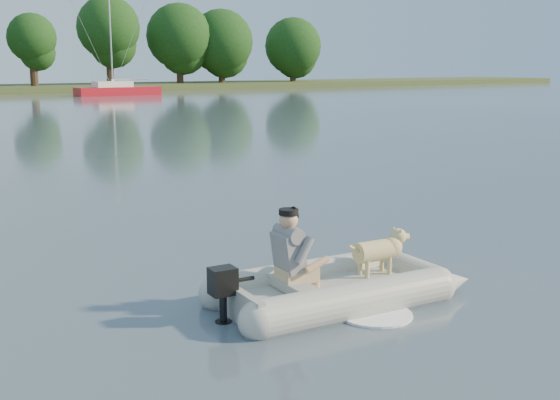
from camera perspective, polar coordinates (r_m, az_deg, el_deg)
water at (r=8.51m, az=7.84°, el=-7.12°), size 160.00×160.00×0.00m
dinghy at (r=7.92m, az=4.72°, el=-4.65°), size 4.10×2.80×1.20m
man at (r=7.61m, az=0.81°, el=-3.99°), size 0.65×0.57×0.92m
dog at (r=8.29m, az=7.73°, el=-4.42°), size 0.81×0.33×0.53m
outboard_motor at (r=7.32m, az=-4.65°, el=-7.90°), size 0.37×0.27×0.67m
sailboat at (r=60.54m, az=-13.10°, el=8.68°), size 6.95×2.14×9.54m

